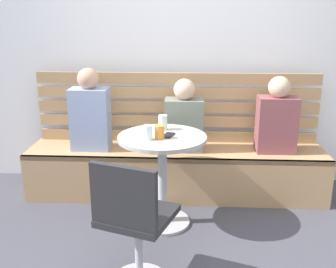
{
  "coord_description": "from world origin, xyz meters",
  "views": [
    {
      "loc": [
        0.11,
        -2.23,
        1.64
      ],
      "look_at": [
        -0.04,
        0.66,
        0.75
      ],
      "focal_mm": 42.53,
      "sensor_mm": 36.0,
      "label": 1
    }
  ],
  "objects": [
    {
      "name": "cup_water_clear",
      "position": [
        -0.19,
        0.54,
        0.8
      ],
      "size": [
        0.07,
        0.07,
        0.11
      ],
      "primitive_type": "cylinder",
      "color": "white",
      "rests_on": "cafe_table"
    },
    {
      "name": "person_child_left",
      "position": [
        0.89,
        1.2,
        0.74
      ],
      "size": [
        0.34,
        0.22,
        0.68
      ],
      "color": "brown",
      "rests_on": "booth_bench"
    },
    {
      "name": "booth_bench",
      "position": [
        0.0,
        1.2,
        0.22
      ],
      "size": [
        2.7,
        0.52,
        0.44
      ],
      "color": "tan",
      "rests_on": "ground"
    },
    {
      "name": "person_adult",
      "position": [
        -0.77,
        1.18,
        0.77
      ],
      "size": [
        0.34,
        0.22,
        0.74
      ],
      "color": "#8C9EC6",
      "rests_on": "booth_bench"
    },
    {
      "name": "booth_backrest",
      "position": [
        0.0,
        1.44,
        0.78
      ],
      "size": [
        2.65,
        0.04,
        0.66
      ],
      "color": "#A68157",
      "rests_on": "booth_bench"
    },
    {
      "name": "phone_on_table",
      "position": [
        -0.04,
        0.65,
        0.74
      ],
      "size": [
        0.1,
        0.15,
        0.01
      ],
      "primitive_type": "cube",
      "rotation": [
        0.0,
        0.0,
        2.88
      ],
      "color": "black",
      "rests_on": "cafe_table"
    },
    {
      "name": "back_wall",
      "position": [
        0.0,
        1.64,
        1.45
      ],
      "size": [
        5.2,
        0.1,
        2.9
      ],
      "primitive_type": "cube",
      "color": "silver",
      "rests_on": "ground"
    },
    {
      "name": "cup_glass_tall",
      "position": [
        -0.09,
        0.81,
        0.8
      ],
      "size": [
        0.07,
        0.07,
        0.12
      ],
      "primitive_type": "cylinder",
      "color": "silver",
      "rests_on": "cafe_table"
    },
    {
      "name": "white_chair",
      "position": [
        -0.2,
        -0.17,
        0.46
      ],
      "size": [
        0.51,
        0.51,
        0.85
      ],
      "color": "#ADADB2",
      "rests_on": "ground"
    },
    {
      "name": "person_child_middle",
      "position": [
        0.07,
        1.2,
        0.73
      ],
      "size": [
        0.34,
        0.22,
        0.65
      ],
      "color": "slate",
      "rests_on": "booth_bench"
    },
    {
      "name": "cup_tumbler_orange",
      "position": [
        -0.1,
        0.58,
        0.79
      ],
      "size": [
        0.07,
        0.07,
        0.1
      ],
      "primitive_type": "cylinder",
      "color": "orange",
      "rests_on": "cafe_table"
    },
    {
      "name": "cafe_table",
      "position": [
        -0.09,
        0.64,
        0.52
      ],
      "size": [
        0.68,
        0.68,
        0.74
      ],
      "color": "#ADADB2",
      "rests_on": "ground"
    }
  ]
}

